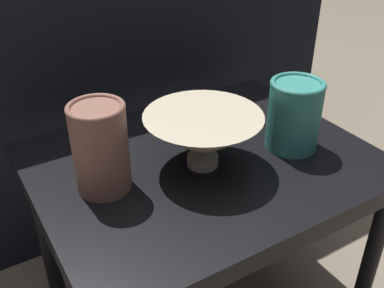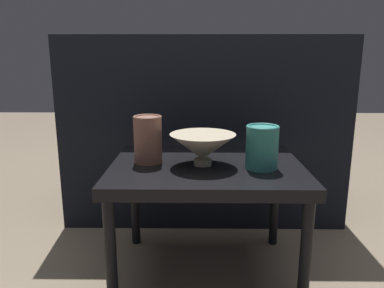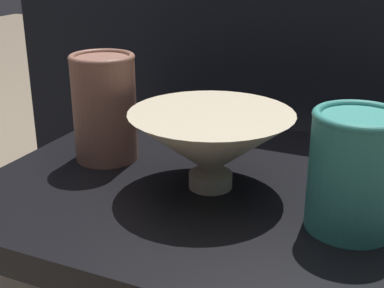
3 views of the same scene
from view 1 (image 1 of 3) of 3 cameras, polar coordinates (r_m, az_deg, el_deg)
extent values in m
cube|color=black|center=(0.91, 1.47, -2.85)|extent=(0.66, 0.53, 0.04)
cylinder|color=black|center=(1.09, 21.83, -13.19)|extent=(0.04, 0.04, 0.39)
cylinder|color=black|center=(1.13, -18.23, -10.47)|extent=(0.04, 0.04, 0.39)
cylinder|color=black|center=(1.33, 6.85, -1.98)|extent=(0.04, 0.04, 0.39)
cube|color=black|center=(1.40, -12.38, 10.56)|extent=(1.32, 0.50, 0.88)
cylinder|color=#C1B293|center=(0.88, 1.37, -2.05)|extent=(0.06, 0.06, 0.02)
cone|color=#C1B293|center=(0.85, 1.41, 1.03)|extent=(0.23, 0.23, 0.09)
cylinder|color=brown|center=(0.79, -11.53, -0.64)|extent=(0.10, 0.10, 0.16)
torus|color=brown|center=(0.76, -12.17, 4.55)|extent=(0.10, 0.10, 0.01)
cylinder|color=teal|center=(0.93, 12.82, 3.49)|extent=(0.11, 0.11, 0.14)
torus|color=teal|center=(0.90, 13.34, 7.43)|extent=(0.11, 0.11, 0.01)
camera|label=2|loc=(0.74, 109.16, -22.42)|focal=35.00mm
camera|label=3|loc=(0.68, 57.19, 2.14)|focal=50.00mm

